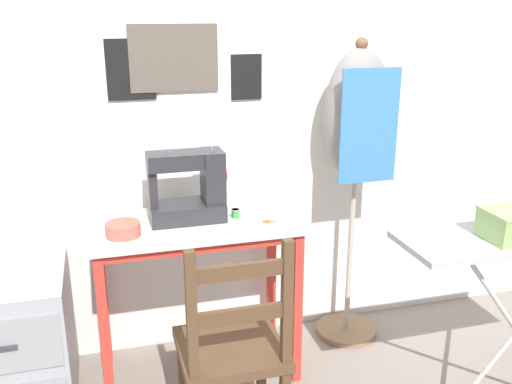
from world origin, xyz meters
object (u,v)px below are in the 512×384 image
Objects in this scene: scissors at (272,222)px; dress_form at (357,130)px; fabric_bowl at (123,229)px; wooden_chair at (233,351)px; sewing_machine at (191,188)px; storage_box at (509,225)px; thread_spool_near_machine at (235,214)px; filing_cabinet at (16,343)px.

dress_form is (0.49, 0.21, 0.34)m from scissors.
fabric_bowl is 0.16× the size of wooden_chair.
storage_box is at bearing -35.71° from sewing_machine.
wooden_chair reaches higher than thread_spool_near_machine.
wooden_chair is (0.05, -0.56, -0.49)m from sewing_machine.
thread_spool_near_machine is at bearing 8.72° from fabric_bowl.
fabric_bowl is 1.51m from storage_box.
wooden_chair is 5.16× the size of storage_box.
filing_cabinet is 2.04m from storage_box.
wooden_chair is at bearing -123.92° from scissors.
sewing_machine reaches higher than filing_cabinet.
sewing_machine is at bearing 158.65° from scissors.
wooden_chair is 1.22m from dress_form.
sewing_machine is 2.88× the size of scissors.
scissors is at bearing -21.35° from sewing_machine.
fabric_bowl is 0.23× the size of filing_cabinet.
sewing_machine reaches higher than storage_box.
fabric_bowl reaches higher than thread_spool_near_machine.
dress_form is (1.14, 0.20, 0.32)m from fabric_bowl.
thread_spool_near_machine is 1.08m from filing_cabinet.
sewing_machine is 1.29m from storage_box.
filing_cabinet is at bearing 177.58° from scissors.
scissors is 0.61m from wooden_chair.
filing_cabinet is at bearing -177.27° from thread_spool_near_machine.
scissors is 0.67× the size of storage_box.
dress_form reaches higher than thread_spool_near_machine.
scissors is at bearing -156.51° from dress_form.
dress_form reaches higher than scissors.
filing_cabinet is 3.57× the size of storage_box.
dress_form is at bearing 39.38° from wooden_chair.
wooden_chair is at bearing -105.30° from thread_spool_near_machine.
dress_form reaches higher than filing_cabinet.
fabric_bowl is 0.68m from filing_cabinet.
scissors is at bearing 138.92° from storage_box.
storage_box is (0.86, -0.72, 0.13)m from thread_spool_near_machine.
thread_spool_near_machine is at bearing 74.70° from wooden_chair.
storage_box is (0.22, -0.84, -0.20)m from dress_form.
scissors is 2.75× the size of thread_spool_near_machine.
sewing_machine reaches higher than fabric_bowl.
sewing_machine is 0.54× the size of filing_cabinet.
thread_spool_near_machine is (0.50, 0.08, -0.01)m from fabric_bowl.
scissors is 0.17m from thread_spool_near_machine.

